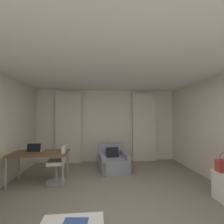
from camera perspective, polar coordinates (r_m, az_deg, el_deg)
name	(u,v)px	position (r m, az deg, el deg)	size (l,w,h in m)	color
ground_plane	(118,213)	(3.03, 2.26, -33.82)	(12.00, 12.00, 0.00)	gray
wall_window	(107,125)	(5.60, -1.87, -5.00)	(5.12, 0.06, 2.60)	beige
ceiling	(118,57)	(2.77, 2.18, 19.87)	(5.12, 6.12, 0.06)	white
curtain_left_panel	(68,127)	(5.56, -16.14, -5.46)	(0.90, 0.06, 2.50)	beige
curtain_right_panel	(144,127)	(5.72, 12.15, -5.39)	(0.90, 0.06, 2.50)	beige
armchair	(113,162)	(4.78, 0.42, -18.25)	(0.93, 0.95, 0.77)	gray
desk	(40,155)	(4.22, -25.56, -14.36)	(1.33, 0.65, 0.74)	brown
desk_chair	(58,166)	(4.14, -19.59, -18.78)	(0.48, 0.48, 0.88)	gray
laptop	(35,150)	(4.28, -26.97, -12.68)	(0.33, 0.26, 0.22)	#ADADB2
magazine_open	(75,224)	(2.18, -13.68, -35.67)	(0.30, 0.22, 0.01)	#335193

